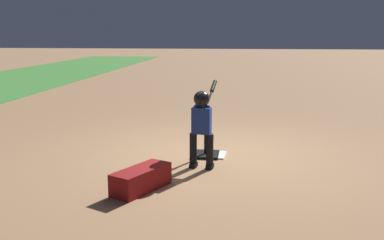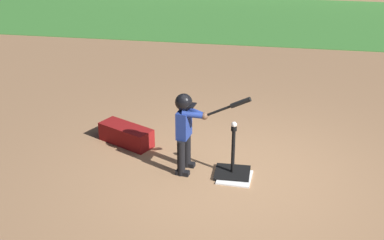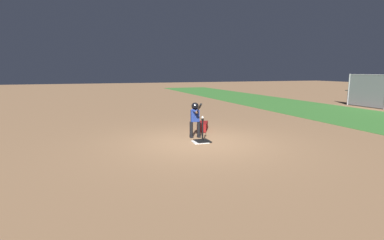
{
  "view_description": "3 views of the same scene",
  "coord_description": "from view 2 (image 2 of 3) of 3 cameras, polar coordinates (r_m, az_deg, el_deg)",
  "views": [
    {
      "loc": [
        -6.9,
        -0.48,
        1.93
      ],
      "look_at": [
        -0.06,
        0.3,
        0.58
      ],
      "focal_mm": 42.0,
      "sensor_mm": 36.0,
      "label": 1
    },
    {
      "loc": [
        0.41,
        -6.14,
        3.67
      ],
      "look_at": [
        -0.59,
        0.07,
        0.77
      ],
      "focal_mm": 50.0,
      "sensor_mm": 36.0,
      "label": 2
    },
    {
      "loc": [
        8.09,
        -3.17,
        2.11
      ],
      "look_at": [
        -0.24,
        -0.17,
        0.65
      ],
      "focal_mm": 28.0,
      "sensor_mm": 36.0,
      "label": 3
    }
  ],
  "objects": [
    {
      "name": "grass_outfield_strip",
      "position": [
        15.33,
        7.52,
        10.7
      ],
      "size": [
        56.0,
        5.37,
        0.02
      ],
      "primitive_type": "cube",
      "color": "#3D7F33",
      "rests_on": "ground_plane"
    },
    {
      "name": "batter_child",
      "position": [
        6.98,
        -0.59,
        -0.35
      ],
      "size": [
        0.99,
        0.36,
        1.19
      ],
      "color": "black",
      "rests_on": "ground_plane"
    },
    {
      "name": "ground_plane",
      "position": [
        7.17,
        4.62,
        -6.18
      ],
      "size": [
        90.0,
        90.0,
        0.0
      ],
      "primitive_type": "plane",
      "color": "#99704C"
    },
    {
      "name": "batting_tee",
      "position": [
        7.2,
        4.34,
        -5.19
      ],
      "size": [
        0.47,
        0.42,
        0.7
      ],
      "color": "black",
      "rests_on": "ground_plane"
    },
    {
      "name": "home_plate",
      "position": [
        7.16,
        4.57,
        -6.11
      ],
      "size": [
        0.47,
        0.47,
        0.02
      ],
      "primitive_type": "cube",
      "rotation": [
        0.0,
        0.0,
        -0.07
      ],
      "color": "white",
      "rests_on": "ground_plane"
    },
    {
      "name": "baseball",
      "position": [
        6.9,
        4.51,
        -0.48
      ],
      "size": [
        0.07,
        0.07,
        0.07
      ],
      "primitive_type": "sphere",
      "color": "white",
      "rests_on": "batting_tee"
    },
    {
      "name": "equipment_bag",
      "position": [
        8.03,
        -7.03,
        -1.58
      ],
      "size": [
        0.89,
        0.67,
        0.28
      ],
      "primitive_type": "cube",
      "rotation": [
        0.0,
        0.0,
        -0.47
      ],
      "color": "maroon",
      "rests_on": "ground_plane"
    }
  ]
}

